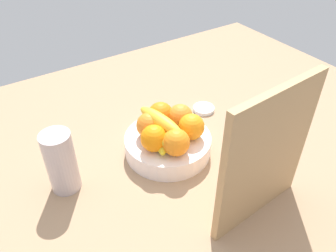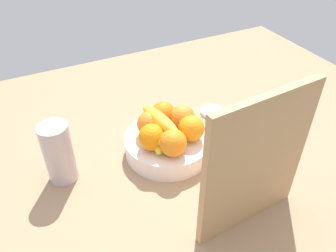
# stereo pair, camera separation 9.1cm
# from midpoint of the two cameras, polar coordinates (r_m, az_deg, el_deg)

# --- Properties ---
(ground_plane) EXTENTS (1.80, 1.40, 0.03)m
(ground_plane) POSITION_cam_midpoint_polar(r_m,az_deg,el_deg) (1.03, -1.87, -5.70)
(ground_plane) COLOR #A3805F
(fruit_bowl) EXTENTS (0.26, 0.26, 0.06)m
(fruit_bowl) POSITION_cam_midpoint_polar(r_m,az_deg,el_deg) (1.02, -2.57, -3.14)
(fruit_bowl) COLOR white
(fruit_bowl) RESTS_ON ground_plane
(orange_front_left) EXTENTS (0.08, 0.08, 0.08)m
(orange_front_left) POSITION_cam_midpoint_polar(r_m,az_deg,el_deg) (1.01, -0.51, 1.48)
(orange_front_left) COLOR orange
(orange_front_left) RESTS_ON fruit_bowl
(orange_front_right) EXTENTS (0.08, 0.08, 0.08)m
(orange_front_right) POSITION_cam_midpoint_polar(r_m,az_deg,el_deg) (1.02, -3.79, 1.86)
(orange_front_right) COLOR orange
(orange_front_right) RESTS_ON fruit_bowl
(orange_center) EXTENTS (0.08, 0.08, 0.08)m
(orange_center) POSITION_cam_midpoint_polar(r_m,az_deg,el_deg) (0.98, -5.79, 0.02)
(orange_center) COLOR orange
(orange_center) RESTS_ON fruit_bowl
(orange_back_left) EXTENTS (0.08, 0.08, 0.08)m
(orange_back_left) POSITION_cam_midpoint_polar(r_m,az_deg,el_deg) (0.94, -5.14, -2.14)
(orange_back_left) COLOR orange
(orange_back_left) RESTS_ON fruit_bowl
(orange_back_right) EXTENTS (0.08, 0.08, 0.08)m
(orange_back_right) POSITION_cam_midpoint_polar(r_m,az_deg,el_deg) (0.92, -1.48, -2.86)
(orange_back_right) COLOR orange
(orange_back_right) RESTS_ON fruit_bowl
(orange_top_stack) EXTENTS (0.08, 0.08, 0.08)m
(orange_top_stack) POSITION_cam_midpoint_polar(r_m,az_deg,el_deg) (0.97, 1.27, -0.23)
(orange_top_stack) COLOR orange
(orange_top_stack) RESTS_ON fruit_bowl
(banana_bunch) EXTENTS (0.12, 0.18, 0.08)m
(banana_bunch) POSITION_cam_midpoint_polar(r_m,az_deg,el_deg) (0.97, -4.21, -0.44)
(banana_bunch) COLOR yellow
(banana_bunch) RESTS_ON fruit_bowl
(cutting_board) EXTENTS (0.28, 0.04, 0.36)m
(cutting_board) POSITION_cam_midpoint_polar(r_m,az_deg,el_deg) (0.77, 12.86, -5.23)
(cutting_board) COLOR tan
(cutting_board) RESTS_ON ground_plane
(thermos_tumbler) EXTENTS (0.08, 0.08, 0.18)m
(thermos_tumbler) POSITION_cam_midpoint_polar(r_m,az_deg,el_deg) (0.93, -20.19, -5.79)
(thermos_tumbler) COLOR #BDAFB3
(thermos_tumbler) RESTS_ON ground_plane
(jar_lid) EXTENTS (0.07, 0.07, 0.01)m
(jar_lid) POSITION_cam_midpoint_polar(r_m,az_deg,el_deg) (1.20, 3.84, 2.83)
(jar_lid) COLOR silver
(jar_lid) RESTS_ON ground_plane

